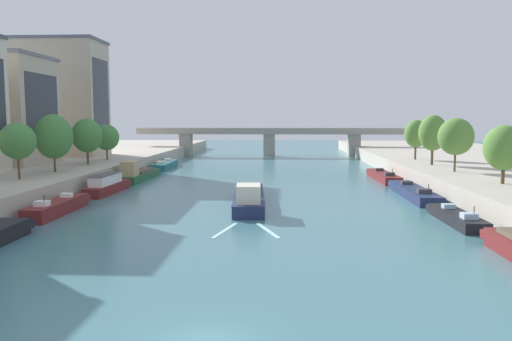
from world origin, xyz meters
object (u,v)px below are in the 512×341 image
object	(u,v)px
moored_boat_right_far	(413,192)
tree_left_by_lamp	(107,137)
tree_right_far	(504,148)
tree_left_midway	(18,141)
moored_boat_left_gap_after	(107,185)
tree_right_past_mid	(456,137)
barge_midriver	(249,197)
tree_right_second	(433,133)
moored_boat_right_end	(456,217)
tree_left_distant	(54,137)
moored_boat_left_far	(165,165)
moored_boat_right_lone	(383,176)
bridge_far	(269,138)
tree_right_midway	(416,134)
tree_left_nearest	(87,136)
moored_boat_left_lone	(138,174)
moored_boat_left_second	(58,207)

from	to	relation	value
moored_boat_right_far	tree_left_by_lamp	bearing A→B (deg)	154.38
tree_right_far	tree_left_midway	bearing A→B (deg)	178.81
moored_boat_left_gap_after	tree_right_past_mid	bearing A→B (deg)	5.31
barge_midriver	tree_right_second	world-z (taller)	tree_right_second
moored_boat_right_far	moored_boat_left_gap_after	bearing A→B (deg)	178.45
moored_boat_right_far	tree_left_by_lamp	xyz separation A→B (m)	(-44.97, 21.56, 5.69)
moored_boat_right_end	tree_left_distant	size ratio (longest dim) A/B	1.49
tree_right_far	tree_right_past_mid	world-z (taller)	tree_right_past_mid
moored_boat_left_far	tree_right_past_mid	xyz separation A→B (m)	(44.51, -28.19, 6.43)
moored_boat_right_lone	bridge_far	size ratio (longest dim) A/B	0.22
moored_boat_right_end	moored_boat_right_far	distance (m)	15.24
tree_right_second	tree_right_midway	xyz separation A→B (m)	(0.17, 10.07, -0.41)
moored_boat_right_end	bridge_far	bearing A→B (deg)	103.29
barge_midriver	tree_left_distant	bearing A→B (deg)	159.42
moored_boat_left_far	tree_right_past_mid	distance (m)	53.07
moored_boat_left_far	tree_left_nearest	bearing A→B (deg)	-109.44
barge_midriver	tree_right_midway	distance (m)	41.71
tree_left_distant	tree_right_second	bearing A→B (deg)	13.51
moored_boat_left_lone	barge_midriver	bearing A→B (deg)	-49.97
tree_right_second	moored_boat_right_lone	bearing A→B (deg)	163.49
moored_boat_right_end	moored_boat_left_second	bearing A→B (deg)	176.42
moored_boat_left_gap_after	tree_left_distant	xyz separation A→B (m)	(-7.29, 1.36, 6.04)
moored_boat_right_lone	tree_right_past_mid	bearing A→B (deg)	-59.59
tree_left_nearest	tree_right_past_mid	world-z (taller)	tree_right_past_mid
tree_left_distant	tree_right_second	distance (m)	53.01
barge_midriver	tree_left_midway	xyz separation A→B (m)	(-26.13, 1.41, 5.94)
tree_right_midway	tree_left_midway	bearing A→B (deg)	-149.46
moored_boat_left_lone	tree_right_midway	bearing A→B (deg)	12.91
moored_boat_left_second	tree_left_midway	xyz separation A→B (m)	(-7.51, 6.98, 6.17)
tree_left_midway	tree_right_past_mid	bearing A→B (deg)	11.98
barge_midriver	bridge_far	xyz separation A→B (m)	(0.38, 72.04, 3.61)
tree_left_by_lamp	moored_boat_left_far	bearing A→B (deg)	59.30
tree_left_by_lamp	bridge_far	size ratio (longest dim) A/B	0.09
tree_left_nearest	bridge_far	world-z (taller)	tree_left_nearest
moored_boat_left_gap_after	moored_boat_right_far	distance (m)	37.85
moored_boat_right_lone	tree_right_past_mid	xyz separation A→B (m)	(6.81, -11.61, 6.47)
moored_boat_right_lone	tree_left_midway	distance (m)	50.93
moored_boat_left_second	moored_boat_left_lone	size ratio (longest dim) A/B	0.79
moored_boat_right_far	tree_left_nearest	world-z (taller)	tree_left_nearest
barge_midriver	moored_boat_right_end	bearing A→B (deg)	-22.38
moored_boat_left_far	tree_left_by_lamp	bearing A→B (deg)	-120.70
moored_boat_left_second	tree_left_by_lamp	size ratio (longest dim) A/B	1.98
moored_boat_left_gap_after	moored_boat_right_lone	world-z (taller)	moored_boat_left_gap_after
tree_left_nearest	tree_left_by_lamp	distance (m)	8.26
tree_left_by_lamp	moored_boat_left_gap_after	bearing A→B (deg)	-70.84
moored_boat_left_far	moored_boat_right_end	distance (m)	61.61
tree_left_by_lamp	tree_right_second	bearing A→B (deg)	-7.53
moored_boat_left_lone	tree_left_midway	bearing A→B (deg)	-110.51
moored_boat_left_gap_after	tree_left_distant	size ratio (longest dim) A/B	1.55
tree_right_past_mid	bridge_far	bearing A→B (deg)	113.16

